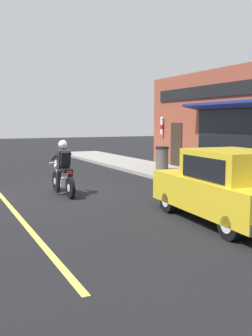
# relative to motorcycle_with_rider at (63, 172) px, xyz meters

# --- Properties ---
(ground_plane) EXTENTS (80.00, 80.00, 0.00)m
(ground_plane) POSITION_rel_motorcycle_with_rider_xyz_m (0.09, 0.13, -0.68)
(ground_plane) COLOR black
(sidewalk_curb) EXTENTS (2.60, 22.00, 0.14)m
(sidewalk_curb) POSITION_rel_motorcycle_with_rider_xyz_m (5.23, 3.13, -0.61)
(sidewalk_curb) COLOR gray
(sidewalk_curb) RESTS_ON ground
(storefront_building) EXTENTS (1.25, 9.37, 4.20)m
(storefront_building) POSITION_rel_motorcycle_with_rider_xyz_m (6.76, 1.38, 1.43)
(storefront_building) COLOR brown
(storefront_building) RESTS_ON ground
(motorcycle_with_rider) EXTENTS (0.56, 2.02, 1.62)m
(motorcycle_with_rider) POSITION_rel_motorcycle_with_rider_xyz_m (0.00, 0.00, 0.00)
(motorcycle_with_rider) COLOR black
(motorcycle_with_rider) RESTS_ON ground
(car_hatchback) EXTENTS (1.89, 3.88, 1.57)m
(car_hatchback) POSITION_rel_motorcycle_with_rider_xyz_m (2.25, -4.61, 0.09)
(car_hatchback) COLOR black
(car_hatchback) RESTS_ON ground
(traffic_cone) EXTENTS (0.36, 0.36, 0.60)m
(traffic_cone) POSITION_rel_motorcycle_with_rider_xyz_m (4.83, -0.58, -0.25)
(traffic_cone) COLOR black
(traffic_cone) RESTS_ON sidewalk_curb
(trash_bin) EXTENTS (0.56, 0.56, 0.98)m
(trash_bin) POSITION_rel_motorcycle_with_rider_xyz_m (5.12, 2.92, -0.04)
(trash_bin) COLOR #514C47
(trash_bin) RESTS_ON sidewalk_curb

